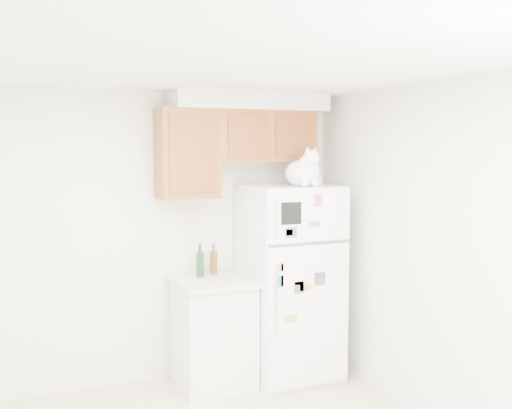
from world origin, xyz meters
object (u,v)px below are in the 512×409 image
refrigerator (290,281)px  storage_box_front (311,180)px  cat (304,171)px  storage_box_back (308,178)px  bottle_green (200,260)px  base_counter (213,331)px  bottle_amber (214,258)px

refrigerator → storage_box_front: (0.19, -0.03, 0.89)m
refrigerator → cat: 0.99m
storage_box_back → bottle_green: storage_box_back is taller
base_counter → cat: 1.57m
base_counter → storage_box_front: storage_box_front is taller
storage_box_back → refrigerator: bearing=-172.9°
storage_box_back → bottle_green: bearing=154.3°
refrigerator → bottle_amber: refrigerator is taller
refrigerator → bottle_green: size_ratio=5.92×
base_counter → cat: (0.73, -0.25, 1.36)m
refrigerator → bottle_green: refrigerator is taller
cat → bottle_green: size_ratio=1.67×
cat → bottle_green: bearing=155.7°
base_counter → storage_box_back: 1.59m
storage_box_back → bottle_amber: 1.11m
storage_box_back → storage_box_front: bearing=-130.1°
cat → base_counter: bearing=161.4°
refrigerator → storage_box_back: 0.94m
refrigerator → base_counter: size_ratio=1.85×
bottle_amber → refrigerator: bearing=-22.8°
base_counter → bottle_green: size_ratio=3.20×
storage_box_front → bottle_green: 1.19m
bottle_green → cat: bearing=-24.3°
storage_box_back → bottle_green: 1.22m
refrigerator → storage_box_front: 0.91m
storage_box_front → base_counter: bearing=178.1°
bottle_amber → storage_box_back: bearing=-8.2°
storage_box_front → bottle_green: bearing=171.7°
cat → bottle_green: 1.17m
refrigerator → storage_box_back: size_ratio=9.44×
storage_box_back → bottle_amber: storage_box_back is taller
refrigerator → storage_box_back: storage_box_back is taller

